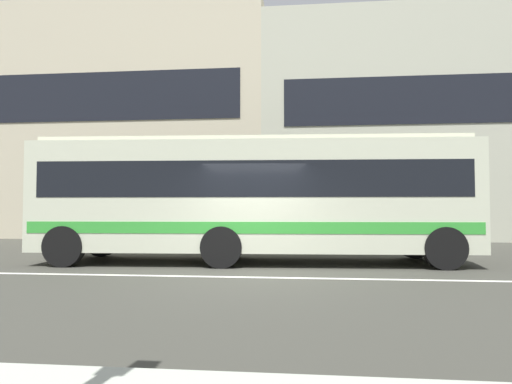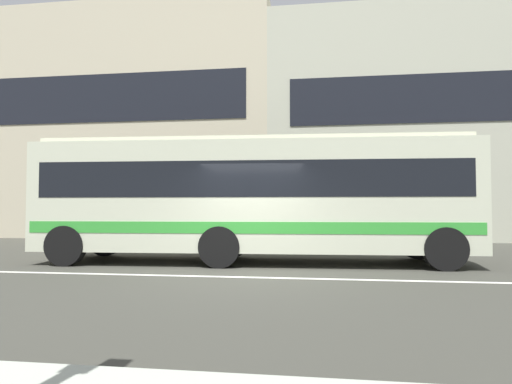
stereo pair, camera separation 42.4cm
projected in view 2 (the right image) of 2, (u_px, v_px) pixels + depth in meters
name	position (u px, v px, depth m)	size (l,w,h in m)	color
ground_plane	(243.00, 277.00, 8.86)	(160.00, 160.00, 0.00)	#3C3C35
lane_centre_line	(243.00, 277.00, 8.86)	(60.00, 0.16, 0.01)	silver
apartment_block_left	(76.00, 136.00, 25.12)	(23.59, 9.20, 11.38)	beige
transit_bus	(252.00, 195.00, 11.38)	(11.23, 3.00, 3.22)	beige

